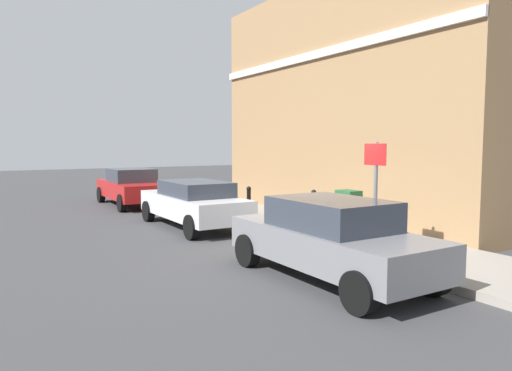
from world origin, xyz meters
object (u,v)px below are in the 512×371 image
object	(u,v)px
bollard_far_kerb	(249,203)
street_sign	(375,181)
car_silver	(194,202)
car_red	(132,187)
utility_cabinet	(348,216)
bollard_near_cabinet	(314,208)
car_grey	(330,238)

from	to	relation	value
bollard_far_kerb	street_sign	size ratio (longest dim) A/B	0.45
car_silver	car_red	world-z (taller)	car_red
utility_cabinet	bollard_far_kerb	xyz separation A→B (m)	(-0.90, 3.25, 0.02)
car_silver	utility_cabinet	bearing A→B (deg)	-150.82
utility_cabinet	bollard_near_cabinet	bearing A→B (deg)	86.13
utility_cabinet	bollard_near_cabinet	xyz separation A→B (m)	(0.10, 1.48, 0.02)
utility_cabinet	bollard_near_cabinet	size ratio (longest dim) A/B	1.11
bollard_near_cabinet	car_grey	bearing A→B (deg)	-124.03
bollard_near_cabinet	car_silver	bearing A→B (deg)	133.34
car_grey	bollard_near_cabinet	bearing A→B (deg)	-34.65
car_red	utility_cabinet	bearing A→B (deg)	-165.78
car_red	bollard_near_cabinet	size ratio (longest dim) A/B	4.21
car_red	street_sign	world-z (taller)	street_sign
car_silver	street_sign	world-z (taller)	street_sign
car_grey	utility_cabinet	xyz separation A→B (m)	(2.34, 2.14, -0.07)
street_sign	bollard_near_cabinet	bearing A→B (deg)	75.00
utility_cabinet	car_grey	bearing A→B (deg)	-137.60
street_sign	utility_cabinet	bearing A→B (deg)	65.55
bollard_far_kerb	utility_cabinet	bearing A→B (deg)	-74.57
car_silver	utility_cabinet	size ratio (longest dim) A/B	3.88
car_grey	car_red	xyz separation A→B (m)	(-0.09, 11.92, -0.01)
bollard_far_kerb	car_grey	bearing A→B (deg)	-105.05
utility_cabinet	street_sign	size ratio (longest dim) A/B	0.50
car_grey	bollard_near_cabinet	size ratio (longest dim) A/B	4.07
bollard_near_cabinet	bollard_far_kerb	bearing A→B (deg)	119.39
car_grey	street_sign	size ratio (longest dim) A/B	1.84
car_grey	car_red	world-z (taller)	same
bollard_far_kerb	street_sign	distance (m)	4.93
utility_cabinet	car_silver	bearing A→B (deg)	119.74
car_silver	car_red	size ratio (longest dim) A/B	1.02
street_sign	car_silver	bearing A→B (deg)	105.68
bollard_far_kerb	car_red	bearing A→B (deg)	103.27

